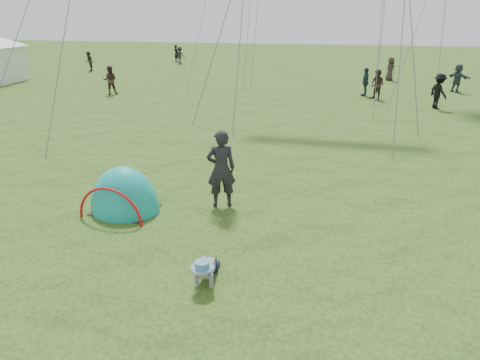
# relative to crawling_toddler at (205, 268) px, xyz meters

# --- Properties ---
(ground) EXTENTS (140.00, 140.00, 0.00)m
(ground) POSITION_rel_crawling_toddler_xyz_m (0.29, -0.07, -0.27)
(ground) COLOR #1B3C11
(crawling_toddler) EXTENTS (0.55, 0.74, 0.55)m
(crawling_toddler) POSITION_rel_crawling_toddler_xyz_m (0.00, 0.00, 0.00)
(crawling_toddler) COLOR black
(crawling_toddler) RESTS_ON ground
(popup_tent) EXTENTS (1.80, 1.52, 2.20)m
(popup_tent) POSITION_rel_crawling_toddler_xyz_m (-2.83, 2.37, -0.27)
(popup_tent) COLOR #007471
(popup_tent) RESTS_ON ground
(standing_adult) EXTENTS (0.83, 0.71, 1.92)m
(standing_adult) POSITION_rel_crawling_toddler_xyz_m (-0.65, 3.21, 0.69)
(standing_adult) COLOR black
(standing_adult) RESTS_ON ground
(crowd_person_1) EXTENTS (0.94, 0.99, 1.61)m
(crowd_person_1) POSITION_rel_crawling_toddler_xyz_m (-19.39, 27.17, 0.53)
(crowd_person_1) COLOR black
(crowd_person_1) RESTS_ON ground
(crowd_person_2) EXTENTS (0.46, 0.98, 1.63)m
(crowd_person_2) POSITION_rel_crawling_toddler_xyz_m (3.12, 20.32, 0.54)
(crowd_person_2) COLOR #243742
(crowd_person_2) RESTS_ON ground
(crowd_person_3) EXTENTS (1.11, 0.74, 1.62)m
(crowd_person_3) POSITION_rel_crawling_toddler_xyz_m (-14.27, 35.08, 0.54)
(crowd_person_3) COLOR #232328
(crowd_person_3) RESTS_ON ground
(crowd_person_7) EXTENTS (0.99, 0.90, 1.66)m
(crowd_person_7) POSITION_rel_crawling_toddler_xyz_m (-11.66, 17.19, 0.56)
(crowd_person_7) COLOR #3D2723
(crowd_person_7) RESTS_ON ground
(crowd_person_9) EXTENTS (1.09, 1.30, 1.74)m
(crowd_person_9) POSITION_rel_crawling_toddler_xyz_m (6.61, 17.37, 0.60)
(crowd_person_9) COLOR black
(crowd_person_9) RESTS_ON ground
(crowd_person_10) EXTENTS (0.86, 0.96, 1.65)m
(crowd_person_10) POSITION_rel_crawling_toddler_xyz_m (5.04, 27.48, 0.55)
(crowd_person_10) COLOR #322625
(crowd_person_10) RESTS_ON ground
(crowd_person_11) EXTENTS (1.33, 1.57, 1.70)m
(crowd_person_11) POSITION_rel_crawling_toddler_xyz_m (8.64, 23.09, 0.58)
(crowd_person_11) COLOR #323D4B
(crowd_person_11) RESTS_ON ground
(crowd_person_12) EXTENTS (0.72, 0.66, 1.65)m
(crowd_person_12) POSITION_rel_crawling_toddler_xyz_m (-15.35, 36.83, 0.55)
(crowd_person_12) COLOR black
(crowd_person_12) RESTS_ON ground
(crowd_person_13) EXTENTS (1.01, 0.99, 1.64)m
(crowd_person_13) POSITION_rel_crawling_toddler_xyz_m (3.74, 19.26, 0.55)
(crowd_person_13) COLOR #34251F
(crowd_person_13) RESTS_ON ground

